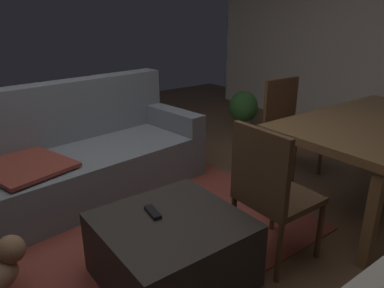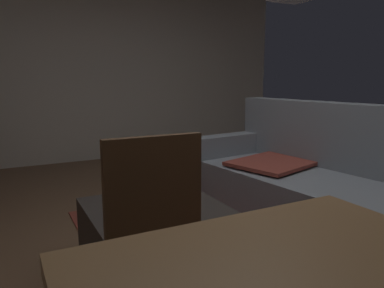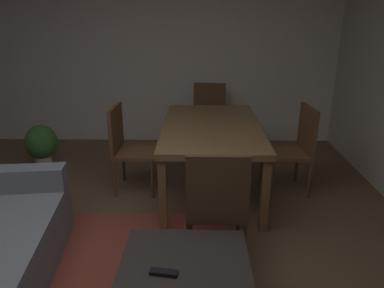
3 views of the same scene
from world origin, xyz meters
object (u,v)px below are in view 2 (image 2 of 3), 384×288
at_px(dining_chair_west, 164,236).
at_px(couch, 324,186).
at_px(ottoman_coffee_table, 158,241).
at_px(tv_remote, 171,200).
at_px(small_dog, 162,192).

bearing_deg(dining_chair_west, couch, 112.25).
relative_size(ottoman_coffee_table, tv_remote, 5.05).
height_order(tv_remote, dining_chair_west, dining_chair_west).
bearing_deg(dining_chair_west, small_dog, 157.55).
distance_m(dining_chair_west, small_dog, 1.71).
distance_m(couch, dining_chair_west, 1.80).
bearing_deg(couch, ottoman_coffee_table, -87.04).
xyz_separation_m(couch, dining_chair_west, (0.68, -1.66, 0.19)).
bearing_deg(ottoman_coffee_table, couch, 92.96).
relative_size(couch, dining_chair_west, 2.53).
relative_size(couch, tv_remote, 14.72).
bearing_deg(small_dog, tv_remote, -19.28).
distance_m(couch, small_dog, 1.35).
xyz_separation_m(dining_chair_west, small_dog, (-1.55, 0.64, -0.34)).
xyz_separation_m(ottoman_coffee_table, dining_chair_west, (0.60, -0.21, 0.31)).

